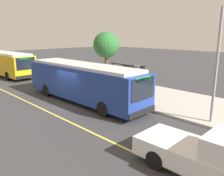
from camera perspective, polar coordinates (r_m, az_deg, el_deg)
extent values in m
plane|color=#38383A|center=(17.66, -10.09, -3.85)|extent=(120.00, 120.00, 0.00)
cube|color=#B7B2A8|center=(21.43, 3.26, -0.40)|extent=(44.00, 6.40, 0.15)
cube|color=#E0D64C|center=(16.60, -16.40, -5.30)|extent=(36.00, 0.14, 0.01)
cube|color=navy|center=(17.72, -7.36, 1.49)|extent=(11.58, 2.74, 2.40)
cube|color=silver|center=(17.50, -7.49, 5.66)|extent=(10.65, 2.47, 0.20)
cube|color=black|center=(13.62, 7.71, -0.26)|extent=(0.08, 2.17, 1.34)
cube|color=black|center=(18.46, -4.22, 2.95)|extent=(10.15, 0.21, 1.06)
cube|color=yellow|center=(18.74, -4.15, -0.86)|extent=(10.96, 0.21, 0.28)
cube|color=#26D83F|center=(13.49, 7.81, 2.17)|extent=(0.05, 1.40, 0.24)
cube|color=black|center=(14.02, 7.58, -6.04)|extent=(0.12, 2.50, 0.36)
cylinder|color=black|center=(16.21, 3.83, -3.38)|extent=(1.00, 0.30, 1.00)
cylinder|color=black|center=(14.63, -2.17, -5.23)|extent=(1.00, 0.30, 1.00)
cylinder|color=black|center=(21.34, -10.54, 0.51)|extent=(1.00, 0.30, 1.00)
cylinder|color=black|center=(20.17, -15.93, -0.53)|extent=(1.00, 0.30, 1.00)
cube|color=gold|center=(32.11, -25.25, 5.62)|extent=(11.53, 3.14, 2.40)
cube|color=silver|center=(31.99, -25.48, 7.93)|extent=(10.61, 2.84, 0.20)
cube|color=black|center=(26.87, -20.67, 5.70)|extent=(0.15, 2.17, 1.34)
cube|color=black|center=(32.58, -23.20, 6.42)|extent=(10.03, 0.56, 1.06)
cube|color=black|center=(32.73, -22.99, 4.22)|extent=(10.83, 0.59, 0.28)
cube|color=#26D83F|center=(26.80, -20.77, 6.94)|extent=(0.10, 1.40, 0.24)
cube|color=black|center=(27.06, -20.40, 2.65)|extent=(0.21, 2.50, 0.36)
cylinder|color=black|center=(29.52, -20.36, 3.43)|extent=(1.01, 0.33, 1.00)
cylinder|color=black|center=(28.57, -24.47, 2.76)|extent=(1.01, 0.33, 1.00)
cylinder|color=black|center=(35.82, -25.47, 4.57)|extent=(1.01, 0.33, 1.00)
cube|color=white|center=(9.42, 22.56, -16.16)|extent=(5.45, 2.15, 0.75)
cylinder|color=black|center=(10.86, 16.15, -13.31)|extent=(0.77, 0.26, 0.76)
cylinder|color=black|center=(9.48, 10.71, -17.17)|extent=(0.77, 0.26, 0.76)
cylinder|color=#333338|center=(20.26, 8.04, 2.38)|extent=(0.10, 0.10, 2.40)
cylinder|color=#333338|center=(19.26, 5.66, 1.88)|extent=(0.10, 0.10, 2.40)
cylinder|color=#333338|center=(21.92, 2.67, 3.32)|extent=(0.10, 0.10, 2.40)
cylinder|color=#333338|center=(21.00, 0.24, 2.90)|extent=(0.10, 0.10, 2.40)
cube|color=#333338|center=(20.39, 4.13, 6.08)|extent=(2.90, 1.60, 0.08)
cube|color=#4C606B|center=(21.06, 5.25, 2.87)|extent=(2.47, 0.04, 2.16)
cube|color=navy|center=(21.46, 1.48, 2.99)|extent=(0.06, 1.11, 1.82)
cube|color=brown|center=(20.97, 3.89, 0.76)|extent=(1.60, 0.44, 0.06)
cube|color=brown|center=(21.09, 4.34, 1.60)|extent=(1.60, 0.05, 0.44)
cube|color=#333338|center=(21.50, 2.45, 0.48)|extent=(0.08, 0.40, 0.45)
cube|color=#333338|center=(20.56, 5.37, -0.17)|extent=(0.08, 0.40, 0.45)
cylinder|color=#333338|center=(17.38, 6.14, 1.29)|extent=(0.07, 0.07, 2.80)
cube|color=white|center=(17.17, 6.19, 4.87)|extent=(0.44, 0.03, 0.56)
cube|color=red|center=(17.16, 6.16, 4.87)|extent=(0.40, 0.01, 0.16)
cylinder|color=#282D47|center=(17.54, 6.34, -1.88)|extent=(0.14, 0.14, 0.85)
cylinder|color=#282D47|center=(17.41, 5.96, -1.99)|extent=(0.14, 0.14, 0.85)
cube|color=beige|center=(17.30, 6.21, 0.42)|extent=(0.24, 0.40, 0.62)
sphere|color=tan|center=(17.21, 6.25, 1.78)|extent=(0.22, 0.22, 0.22)
cylinder|color=brown|center=(25.39, -1.43, 5.14)|extent=(0.36, 0.36, 2.77)
sphere|color=#28662D|center=(25.15, -1.46, 10.66)|extent=(2.83, 2.83, 2.83)
cylinder|color=gray|center=(13.98, 24.55, 4.72)|extent=(0.16, 0.16, 6.40)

